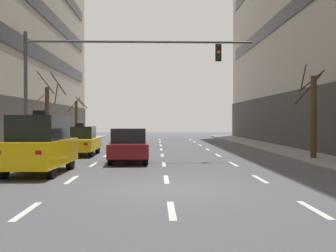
% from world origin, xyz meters
% --- Properties ---
extents(ground_plane, '(120.00, 120.00, 0.00)m').
position_xyz_m(ground_plane, '(0.00, 0.00, 0.00)').
color(ground_plane, '#515156').
extents(lane_stripe_l1_s3, '(0.16, 2.00, 0.01)m').
position_xyz_m(lane_stripe_l1_s3, '(-3.19, -3.00, 0.00)').
color(lane_stripe_l1_s3, silver).
rests_on(lane_stripe_l1_s3, ground).
extents(lane_stripe_l1_s4, '(0.16, 2.00, 0.01)m').
position_xyz_m(lane_stripe_l1_s4, '(-3.19, 2.00, 0.00)').
color(lane_stripe_l1_s4, silver).
rests_on(lane_stripe_l1_s4, ground).
extents(lane_stripe_l1_s5, '(0.16, 2.00, 0.01)m').
position_xyz_m(lane_stripe_l1_s5, '(-3.19, 7.00, 0.00)').
color(lane_stripe_l1_s5, silver).
rests_on(lane_stripe_l1_s5, ground).
extents(lane_stripe_l1_s6, '(0.16, 2.00, 0.01)m').
position_xyz_m(lane_stripe_l1_s6, '(-3.19, 12.00, 0.00)').
color(lane_stripe_l1_s6, silver).
rests_on(lane_stripe_l1_s6, ground).
extents(lane_stripe_l1_s7, '(0.16, 2.00, 0.01)m').
position_xyz_m(lane_stripe_l1_s7, '(-3.19, 17.00, 0.00)').
color(lane_stripe_l1_s7, silver).
rests_on(lane_stripe_l1_s7, ground).
extents(lane_stripe_l1_s8, '(0.16, 2.00, 0.01)m').
position_xyz_m(lane_stripe_l1_s8, '(-3.19, 22.00, 0.00)').
color(lane_stripe_l1_s8, silver).
rests_on(lane_stripe_l1_s8, ground).
extents(lane_stripe_l1_s9, '(0.16, 2.00, 0.01)m').
position_xyz_m(lane_stripe_l1_s9, '(-3.19, 27.00, 0.00)').
color(lane_stripe_l1_s9, silver).
rests_on(lane_stripe_l1_s9, ground).
extents(lane_stripe_l1_s10, '(0.16, 2.00, 0.01)m').
position_xyz_m(lane_stripe_l1_s10, '(-3.19, 32.00, 0.00)').
color(lane_stripe_l1_s10, silver).
rests_on(lane_stripe_l1_s10, ground).
extents(lane_stripe_l2_s3, '(0.16, 2.00, 0.01)m').
position_xyz_m(lane_stripe_l2_s3, '(0.00, -3.00, 0.00)').
color(lane_stripe_l2_s3, silver).
rests_on(lane_stripe_l2_s3, ground).
extents(lane_stripe_l2_s4, '(0.16, 2.00, 0.01)m').
position_xyz_m(lane_stripe_l2_s4, '(0.00, 2.00, 0.00)').
color(lane_stripe_l2_s4, silver).
rests_on(lane_stripe_l2_s4, ground).
extents(lane_stripe_l2_s5, '(0.16, 2.00, 0.01)m').
position_xyz_m(lane_stripe_l2_s5, '(0.00, 7.00, 0.00)').
color(lane_stripe_l2_s5, silver).
rests_on(lane_stripe_l2_s5, ground).
extents(lane_stripe_l2_s6, '(0.16, 2.00, 0.01)m').
position_xyz_m(lane_stripe_l2_s6, '(0.00, 12.00, 0.00)').
color(lane_stripe_l2_s6, silver).
rests_on(lane_stripe_l2_s6, ground).
extents(lane_stripe_l2_s7, '(0.16, 2.00, 0.01)m').
position_xyz_m(lane_stripe_l2_s7, '(0.00, 17.00, 0.00)').
color(lane_stripe_l2_s7, silver).
rests_on(lane_stripe_l2_s7, ground).
extents(lane_stripe_l2_s8, '(0.16, 2.00, 0.01)m').
position_xyz_m(lane_stripe_l2_s8, '(0.00, 22.00, 0.00)').
color(lane_stripe_l2_s8, silver).
rests_on(lane_stripe_l2_s8, ground).
extents(lane_stripe_l2_s9, '(0.16, 2.00, 0.01)m').
position_xyz_m(lane_stripe_l2_s9, '(0.00, 27.00, 0.00)').
color(lane_stripe_l2_s9, silver).
rests_on(lane_stripe_l2_s9, ground).
extents(lane_stripe_l2_s10, '(0.16, 2.00, 0.01)m').
position_xyz_m(lane_stripe_l2_s10, '(0.00, 32.00, 0.00)').
color(lane_stripe_l2_s10, silver).
rests_on(lane_stripe_l2_s10, ground).
extents(lane_stripe_l3_s3, '(0.16, 2.00, 0.01)m').
position_xyz_m(lane_stripe_l3_s3, '(3.19, -3.00, 0.00)').
color(lane_stripe_l3_s3, silver).
rests_on(lane_stripe_l3_s3, ground).
extents(lane_stripe_l3_s4, '(0.16, 2.00, 0.01)m').
position_xyz_m(lane_stripe_l3_s4, '(3.19, 2.00, 0.00)').
color(lane_stripe_l3_s4, silver).
rests_on(lane_stripe_l3_s4, ground).
extents(lane_stripe_l3_s5, '(0.16, 2.00, 0.01)m').
position_xyz_m(lane_stripe_l3_s5, '(3.19, 7.00, 0.00)').
color(lane_stripe_l3_s5, silver).
rests_on(lane_stripe_l3_s5, ground).
extents(lane_stripe_l3_s6, '(0.16, 2.00, 0.01)m').
position_xyz_m(lane_stripe_l3_s6, '(3.19, 12.00, 0.00)').
color(lane_stripe_l3_s6, silver).
rests_on(lane_stripe_l3_s6, ground).
extents(lane_stripe_l3_s7, '(0.16, 2.00, 0.01)m').
position_xyz_m(lane_stripe_l3_s7, '(3.19, 17.00, 0.00)').
color(lane_stripe_l3_s7, silver).
rests_on(lane_stripe_l3_s7, ground).
extents(lane_stripe_l3_s8, '(0.16, 2.00, 0.01)m').
position_xyz_m(lane_stripe_l3_s8, '(3.19, 22.00, 0.00)').
color(lane_stripe_l3_s8, silver).
rests_on(lane_stripe_l3_s8, ground).
extents(lane_stripe_l3_s9, '(0.16, 2.00, 0.01)m').
position_xyz_m(lane_stripe_l3_s9, '(3.19, 27.00, 0.00)').
color(lane_stripe_l3_s9, silver).
rests_on(lane_stripe_l3_s9, ground).
extents(lane_stripe_l3_s10, '(0.16, 2.00, 0.01)m').
position_xyz_m(lane_stripe_l3_s10, '(3.19, 32.00, 0.00)').
color(lane_stripe_l3_s10, silver).
rests_on(lane_stripe_l3_s10, ground).
extents(car_driving_0, '(2.00, 4.40, 1.62)m').
position_xyz_m(car_driving_0, '(-1.66, 7.90, 0.80)').
color(car_driving_0, black).
rests_on(car_driving_0, ground).
extents(taxi_driving_1, '(2.05, 4.58, 2.37)m').
position_xyz_m(taxi_driving_1, '(-4.71, 3.68, 1.09)').
color(taxi_driving_1, black).
rests_on(taxi_driving_1, ground).
extents(taxi_driving_2, '(1.88, 4.44, 1.84)m').
position_xyz_m(taxi_driving_2, '(-4.68, 12.06, 0.82)').
color(taxi_driving_2, black).
rests_on(taxi_driving_2, ground).
extents(traffic_signal_0, '(11.31, 0.35, 6.23)m').
position_xyz_m(traffic_signal_0, '(-3.14, 8.84, 4.58)').
color(traffic_signal_0, '#4C4C51').
rests_on(traffic_signal_0, sidewalk_left).
extents(street_tree_1, '(2.13, 2.11, 5.02)m').
position_xyz_m(street_tree_1, '(-7.45, 15.67, 2.33)').
color(street_tree_1, '#4C3823').
rests_on(street_tree_1, sidewalk_left).
extents(street_tree_2, '(1.49, 0.96, 4.73)m').
position_xyz_m(street_tree_2, '(7.46, 8.63, 2.29)').
color(street_tree_2, '#4C3823').
rests_on(street_tree_2, sidewalk_right).
extents(street_tree_3, '(1.78, 1.77, 3.98)m').
position_xyz_m(street_tree_3, '(-7.45, 25.85, 2.07)').
color(street_tree_3, '#4C3823').
rests_on(street_tree_3, sidewalk_left).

